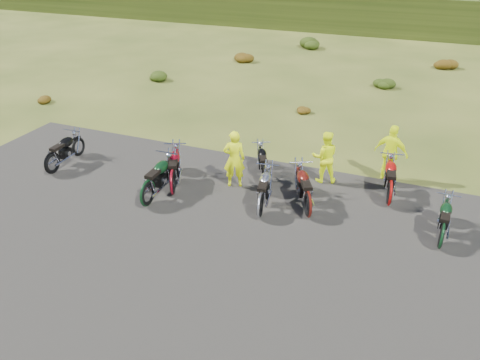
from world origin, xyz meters
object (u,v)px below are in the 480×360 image
at_px(motorcycle_3, 260,217).
at_px(motorcycle_7, 439,248).
at_px(person_middle, 234,160).
at_px(motorcycle_0, 54,174).

distance_m(motorcycle_3, motorcycle_7, 4.80).
bearing_deg(person_middle, motorcycle_7, 146.74).
distance_m(motorcycle_3, person_middle, 2.21).
bearing_deg(motorcycle_0, motorcycle_7, -91.09).
distance_m(motorcycle_0, motorcycle_7, 12.15).
xyz_separation_m(motorcycle_0, person_middle, (5.96, 1.49, 0.93)).
bearing_deg(person_middle, motorcycle_0, -9.36).
bearing_deg(motorcycle_3, motorcycle_0, 80.44).
height_order(motorcycle_3, motorcycle_7, motorcycle_3).
height_order(motorcycle_0, motorcycle_3, same).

